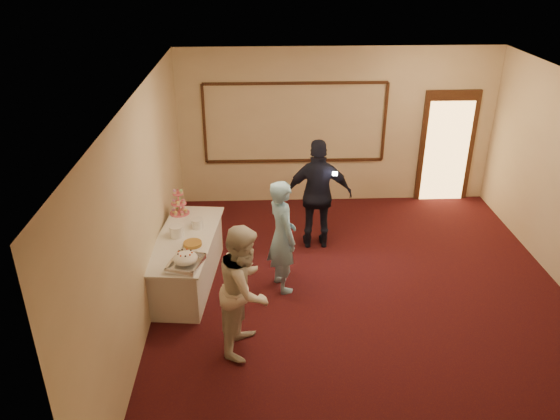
% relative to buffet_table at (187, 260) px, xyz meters
% --- Properties ---
extents(floor, '(7.00, 7.00, 0.00)m').
position_rel_buffet_table_xyz_m(floor, '(2.59, -0.60, -0.39)').
color(floor, black).
rests_on(floor, ground).
extents(room_walls, '(6.04, 7.04, 3.02)m').
position_rel_buffet_table_xyz_m(room_walls, '(2.59, -0.60, 1.64)').
color(room_walls, beige).
rests_on(room_walls, floor).
extents(wall_molding, '(3.45, 0.04, 1.55)m').
position_rel_buffet_table_xyz_m(wall_molding, '(1.79, 2.87, 1.21)').
color(wall_molding, black).
rests_on(wall_molding, room_walls).
extents(doorway, '(1.05, 0.07, 2.20)m').
position_rel_buffet_table_xyz_m(doorway, '(4.74, 2.85, 0.69)').
color(doorway, black).
rests_on(doorway, floor).
extents(buffet_table, '(1.03, 2.19, 0.77)m').
position_rel_buffet_table_xyz_m(buffet_table, '(0.00, 0.00, 0.00)').
color(buffet_table, silver).
rests_on(buffet_table, floor).
extents(pavlova_tray, '(0.51, 0.62, 0.20)m').
position_rel_buffet_table_xyz_m(pavlova_tray, '(0.10, -0.78, 0.47)').
color(pavlova_tray, '#AAADB1').
rests_on(pavlova_tray, buffet_table).
extents(cupcake_stand, '(0.31, 0.31, 0.46)m').
position_rel_buffet_table_xyz_m(cupcake_stand, '(-0.18, 0.81, 0.55)').
color(cupcake_stand, '#D2576A').
rests_on(cupcake_stand, buffet_table).
extents(plate_stack_a, '(0.21, 0.21, 0.17)m').
position_rel_buffet_table_xyz_m(plate_stack_a, '(-0.12, 0.05, 0.47)').
color(plate_stack_a, white).
rests_on(plate_stack_a, buffet_table).
extents(plate_stack_b, '(0.18, 0.18, 0.15)m').
position_rel_buffet_table_xyz_m(plate_stack_b, '(0.15, 0.30, 0.46)').
color(plate_stack_b, white).
rests_on(plate_stack_b, buffet_table).
extents(tart, '(0.31, 0.31, 0.06)m').
position_rel_buffet_table_xyz_m(tart, '(0.14, -0.25, 0.41)').
color(tart, white).
rests_on(tart, buffet_table).
extents(man, '(0.60, 0.73, 1.72)m').
position_rel_buffet_table_xyz_m(man, '(1.41, -0.18, 0.47)').
color(man, '#84BCE0').
rests_on(man, floor).
extents(woman, '(0.84, 0.97, 1.71)m').
position_rel_buffet_table_xyz_m(woman, '(0.90, -1.47, 0.47)').
color(woman, silver).
rests_on(woman, floor).
extents(guest, '(1.11, 0.49, 1.88)m').
position_rel_buffet_table_xyz_m(guest, '(2.06, 1.06, 0.55)').
color(guest, black).
rests_on(guest, floor).
extents(camera_flash, '(0.07, 0.04, 0.05)m').
position_rel_buffet_table_xyz_m(camera_flash, '(2.28, 0.79, 1.03)').
color(camera_flash, white).
rests_on(camera_flash, guest).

